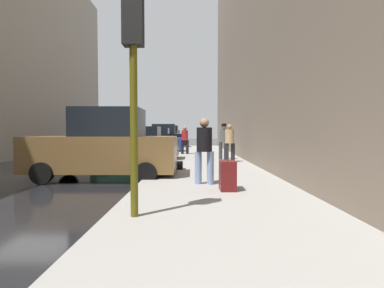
% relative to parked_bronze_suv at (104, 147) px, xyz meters
% --- Properties ---
extents(ground_plane, '(120.00, 120.00, 0.00)m').
position_rel_parked_bronze_suv_xyz_m(ground_plane, '(-2.65, 0.74, -1.03)').
color(ground_plane, black).
extents(sidewalk, '(4.00, 40.00, 0.15)m').
position_rel_parked_bronze_suv_xyz_m(sidewalk, '(3.35, 0.74, -0.96)').
color(sidewalk, gray).
rests_on(sidewalk, ground_plane).
extents(parked_bronze_suv, '(4.60, 2.07, 2.25)m').
position_rel_parked_bronze_suv_xyz_m(parked_bronze_suv, '(0.00, 0.00, 0.00)').
color(parked_bronze_suv, brown).
rests_on(parked_bronze_suv, ground_plane).
extents(parked_dark_green_sedan, '(4.22, 2.09, 1.79)m').
position_rel_parked_bronze_suv_xyz_m(parked_dark_green_sedan, '(0.00, 5.83, -0.18)').
color(parked_dark_green_sedan, '#193828').
rests_on(parked_dark_green_sedan, ground_plane).
extents(parked_blue_sedan, '(4.21, 2.08, 1.79)m').
position_rel_parked_bronze_suv_xyz_m(parked_blue_sedan, '(0.00, 11.94, -0.18)').
color(parked_blue_sedan, navy).
rests_on(parked_blue_sedan, ground_plane).
extents(parked_black_suv, '(4.66, 2.18, 2.25)m').
position_rel_parked_bronze_suv_xyz_m(parked_black_suv, '(-0.00, 18.31, 0.00)').
color(parked_black_suv, black).
rests_on(parked_black_suv, ground_plane).
extents(parked_white_van, '(4.62, 2.10, 2.25)m').
position_rel_parked_bronze_suv_xyz_m(parked_white_van, '(-0.00, 24.26, 0.00)').
color(parked_white_van, silver).
rests_on(parked_white_van, ground_plane).
extents(parked_silver_sedan, '(4.23, 2.12, 1.79)m').
position_rel_parked_bronze_suv_xyz_m(parked_silver_sedan, '(0.00, 31.00, -0.18)').
color(parked_silver_sedan, '#B7BABF').
rests_on(parked_silver_sedan, ground_plane).
extents(fire_hydrant, '(0.42, 0.22, 0.70)m').
position_rel_parked_bronze_suv_xyz_m(fire_hydrant, '(1.80, 6.80, -0.54)').
color(fire_hydrant, red).
rests_on(fire_hydrant, sidewalk).
extents(traffic_light, '(0.32, 0.32, 3.60)m').
position_rel_parked_bronze_suv_xyz_m(traffic_light, '(1.85, -4.71, 1.73)').
color(traffic_light, '#514C0F').
rests_on(traffic_light, sidewalk).
extents(pedestrian_in_jeans, '(0.53, 0.48, 1.71)m').
position_rel_parked_bronze_suv_xyz_m(pedestrian_in_jeans, '(3.09, -1.73, 0.07)').
color(pedestrian_in_jeans, '#728CB2').
rests_on(pedestrian_in_jeans, sidewalk).
extents(pedestrian_in_red_jacket, '(0.53, 0.48, 1.71)m').
position_rel_parked_bronze_suv_xyz_m(pedestrian_in_red_jacket, '(2.33, 9.10, 0.07)').
color(pedestrian_in_red_jacket, black).
rests_on(pedestrian_in_red_jacket, sidewalk).
extents(pedestrian_in_tan_coat, '(0.51, 0.42, 1.71)m').
position_rel_parked_bronze_suv_xyz_m(pedestrian_in_tan_coat, '(4.47, 4.05, 0.07)').
color(pedestrian_in_tan_coat, black).
rests_on(pedestrian_in_tan_coat, sidewalk).
extents(pedestrian_with_beanie, '(0.51, 0.42, 1.78)m').
position_rel_parked_bronze_suv_xyz_m(pedestrian_with_beanie, '(4.35, 5.31, 0.10)').
color(pedestrian_with_beanie, '#333338').
rests_on(pedestrian_with_beanie, sidewalk).
extents(rolling_suitcase, '(0.36, 0.56, 1.04)m').
position_rel_parked_bronze_suv_xyz_m(rolling_suitcase, '(3.60, -2.53, -0.54)').
color(rolling_suitcase, '#591414').
rests_on(rolling_suitcase, sidewalk).
extents(duffel_bag, '(0.32, 0.44, 0.28)m').
position_rel_parked_bronze_suv_xyz_m(duffel_bag, '(2.27, 1.47, -0.74)').
color(duffel_bag, black).
rests_on(duffel_bag, sidewalk).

